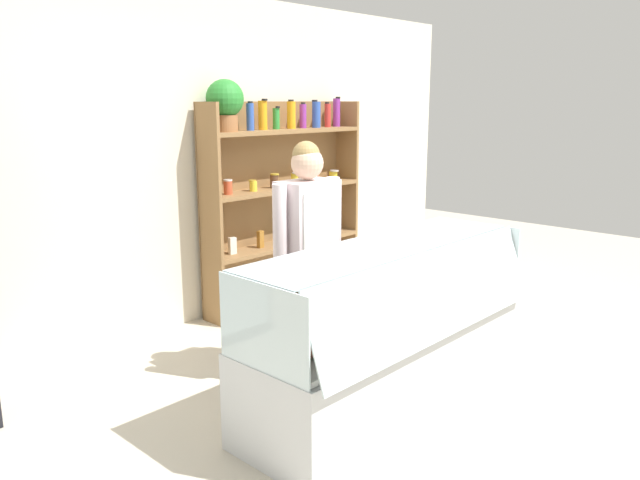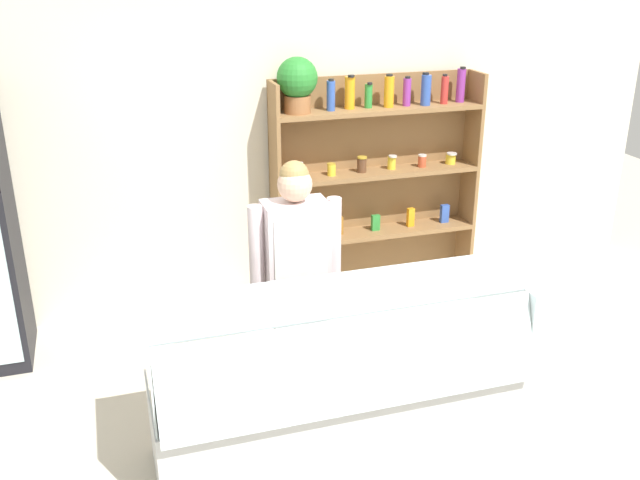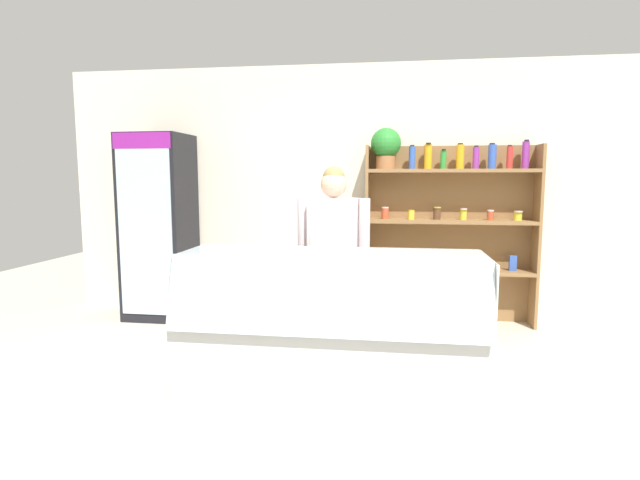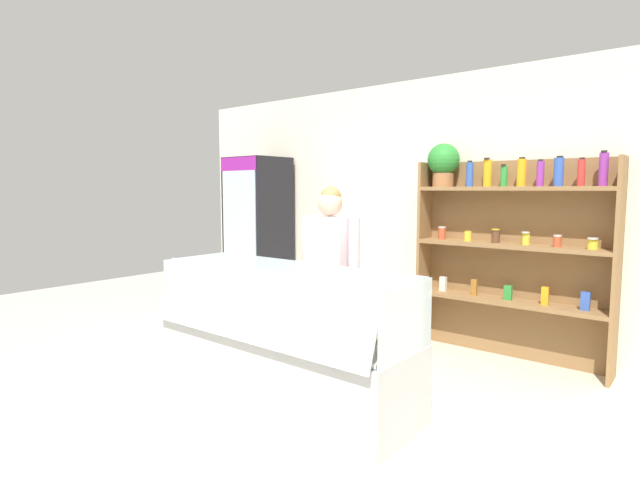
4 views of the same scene
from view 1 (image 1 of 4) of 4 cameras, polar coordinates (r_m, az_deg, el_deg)
The scene contains 5 objects.
ground_plane at distance 4.17m, azimuth 7.30°, elevation -13.69°, with size 12.00×12.00×0.00m, color beige.
back_wall at distance 5.29m, azimuth -11.54°, elevation 7.06°, with size 6.80×0.10×2.70m, color silver.
shelving_unit at distance 5.61m, azimuth -4.31°, elevation 5.58°, with size 1.72×0.31×2.01m.
deli_display_case at distance 3.90m, azimuth 6.28°, elevation -10.53°, with size 2.06×0.73×1.01m.
shop_clerk at distance 4.05m, azimuth -1.10°, elevation -0.30°, with size 0.58×0.25×1.59m.
Camera 1 is at (-3.06, -2.15, 1.84)m, focal length 35.00 mm.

